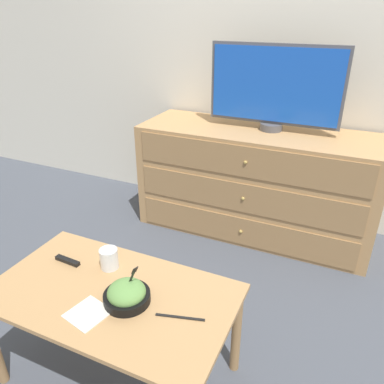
# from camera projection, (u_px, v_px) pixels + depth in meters

# --- Properties ---
(ground_plane) EXTENTS (12.00, 12.00, 0.00)m
(ground_plane) POSITION_uv_depth(u_px,v_px,m) (264.00, 210.00, 3.22)
(ground_plane) COLOR #474C56
(wall_back) EXTENTS (12.00, 0.05, 2.60)m
(wall_back) POSITION_uv_depth(u_px,v_px,m) (280.00, 49.00, 2.66)
(wall_back) COLOR silver
(wall_back) RESTS_ON ground_plane
(dresser) EXTENTS (1.70, 0.60, 0.80)m
(dresser) POSITION_uv_depth(u_px,v_px,m) (255.00, 182.00, 2.79)
(dresser) COLOR tan
(dresser) RESTS_ON ground_plane
(tv) EXTENTS (0.90, 0.15, 0.57)m
(tv) POSITION_uv_depth(u_px,v_px,m) (275.00, 87.00, 2.49)
(tv) COLOR #515156
(tv) RESTS_ON dresser
(coffee_table) EXTENTS (1.04, 0.58, 0.50)m
(coffee_table) POSITION_uv_depth(u_px,v_px,m) (113.00, 305.00, 1.60)
(coffee_table) COLOR tan
(coffee_table) RESTS_ON ground_plane
(takeout_bowl) EXTENTS (0.19, 0.19, 0.18)m
(takeout_bowl) POSITION_uv_depth(u_px,v_px,m) (127.00, 294.00, 1.50)
(takeout_bowl) COLOR black
(takeout_bowl) RESTS_ON coffee_table
(drink_cup) EXTENTS (0.08, 0.08, 0.10)m
(drink_cup) POSITION_uv_depth(u_px,v_px,m) (109.00, 260.00, 1.70)
(drink_cup) COLOR beige
(drink_cup) RESTS_ON coffee_table
(napkin) EXTENTS (0.17, 0.17, 0.00)m
(napkin) POSITION_uv_depth(u_px,v_px,m) (88.00, 313.00, 1.46)
(napkin) COLOR silver
(napkin) RESTS_ON coffee_table
(knife) EXTENTS (0.19, 0.06, 0.00)m
(knife) POSITION_uv_depth(u_px,v_px,m) (180.00, 317.00, 1.44)
(knife) COLOR black
(knife) RESTS_ON coffee_table
(remote_control) EXTENTS (0.14, 0.03, 0.02)m
(remote_control) POSITION_uv_depth(u_px,v_px,m) (68.00, 261.00, 1.75)
(remote_control) COLOR black
(remote_control) RESTS_ON coffee_table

